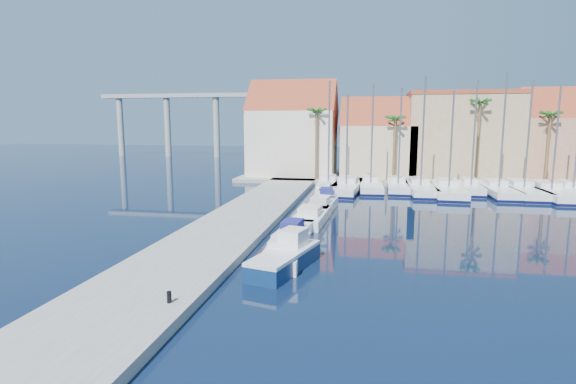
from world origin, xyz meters
name	(u,v)px	position (x,y,z in m)	size (l,w,h in m)	color
ground	(335,325)	(0.00, 0.00, 0.00)	(260.00, 260.00, 0.00)	black
quay_west	(227,230)	(-9.00, 13.50, 0.25)	(6.00, 77.00, 0.50)	gray
shore_north	(435,178)	(10.00, 48.00, 0.25)	(54.00, 16.00, 0.50)	gray
bollard	(169,297)	(-6.95, -0.24, 0.75)	(0.20, 0.20, 0.50)	black
fishing_boat	(286,257)	(-3.26, 6.51, 0.67)	(3.33, 6.08, 2.02)	navy
motorboat_west_0	(286,250)	(-3.62, 8.38, 0.51)	(2.35, 6.83, 1.40)	white
motorboat_west_1	(294,231)	(-3.91, 12.94, 0.51)	(2.20, 5.52, 1.40)	white
motorboat_west_2	(312,216)	(-3.42, 18.27, 0.51)	(2.60, 7.17, 1.40)	white
motorboat_west_3	(321,205)	(-3.17, 23.22, 0.51)	(2.57, 6.74, 1.40)	white
motorboat_west_4	(327,196)	(-3.22, 28.47, 0.51)	(2.24, 5.84, 1.40)	white
motorboat_west_5	(325,189)	(-3.85, 32.85, 0.51)	(1.88, 5.59, 1.40)	white
motorboat_west_6	(329,183)	(-3.98, 38.78, 0.51)	(2.77, 7.36, 1.40)	white
sailboat_0	(328,184)	(-3.83, 36.67, 0.60)	(2.85, 9.33, 12.74)	white
sailboat_1	(347,187)	(-1.54, 35.18, 0.55)	(4.01, 11.77, 11.08)	white
sailboat_2	(370,185)	(1.14, 36.51, 0.58)	(3.08, 9.90, 12.26)	white
sailboat_3	(398,186)	(4.31, 36.57, 0.59)	(2.47, 9.02, 11.84)	white
sailboat_4	(420,188)	(6.69, 35.69, 0.58)	(3.41, 10.92, 12.97)	white
sailboat_5	(448,190)	(9.69, 35.06, 0.55)	(3.77, 12.01, 11.36)	white
sailboat_6	(470,187)	(12.39, 36.82, 0.62)	(2.53, 8.22, 12.58)	white
sailboat_7	(497,190)	(14.99, 35.67, 0.58)	(2.92, 10.61, 13.20)	white
sailboat_8	(522,190)	(17.66, 36.08, 0.56)	(3.13, 11.59, 12.39)	white
sailboat_9	(549,192)	(20.03, 35.10, 0.56)	(3.50, 11.86, 11.91)	white
sailboat_10	(571,191)	(22.71, 36.40, 0.60)	(2.64, 9.12, 12.16)	white
building_0	(293,132)	(-10.00, 47.00, 6.52)	(12.30, 9.00, 13.50)	beige
building_1	(378,142)	(2.00, 47.00, 5.30)	(10.30, 8.00, 11.00)	#C4B48A
building_2	(460,135)	(13.00, 48.00, 6.26)	(14.20, 10.20, 11.50)	tan
building_3	(559,139)	(25.00, 47.00, 5.86)	(10.30, 8.00, 12.00)	#B2785A
palm_0	(317,114)	(-6.00, 42.00, 9.08)	(2.60, 2.60, 10.15)	brown
palm_1	(395,121)	(4.00, 42.00, 8.14)	(2.60, 2.60, 9.15)	brown
palm_2	(480,105)	(14.00, 42.00, 10.02)	(2.60, 2.60, 11.15)	brown
palm_3	(551,117)	(22.00, 42.00, 8.61)	(2.60, 2.60, 9.65)	brown
viaduct	(195,112)	(-39.07, 82.00, 10.25)	(48.00, 2.20, 14.45)	#9E9E99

